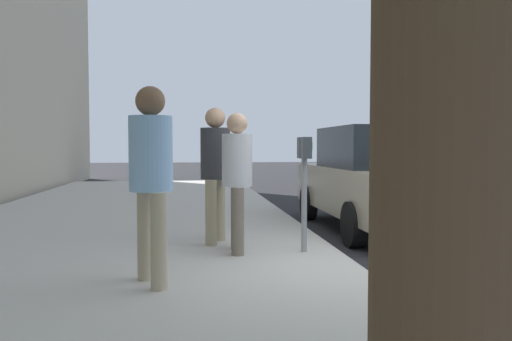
% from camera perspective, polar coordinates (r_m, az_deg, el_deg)
% --- Properties ---
extents(ground_plane, '(80.00, 80.00, 0.00)m').
position_cam_1_polar(ground_plane, '(6.14, 10.67, -11.03)').
color(ground_plane, '#232326').
rests_on(ground_plane, ground).
extents(sidewalk_slab, '(28.00, 6.00, 0.15)m').
position_cam_1_polar(sidewalk_slab, '(5.95, -18.54, -10.83)').
color(sidewalk_slab, '#B7B2A8').
rests_on(sidewalk_slab, ground_plane).
extents(parking_meter, '(0.36, 0.12, 1.41)m').
position_cam_1_polar(parking_meter, '(6.41, 5.29, 0.12)').
color(parking_meter, gray).
rests_on(parking_meter, sidewalk_slab).
extents(pedestrian_at_meter, '(0.52, 0.37, 1.70)m').
position_cam_1_polar(pedestrian_at_meter, '(6.37, -2.07, -0.09)').
color(pedestrian_at_meter, '#726656').
rests_on(pedestrian_at_meter, sidewalk_slab).
extents(pedestrian_bystander, '(0.52, 0.40, 1.86)m').
position_cam_1_polar(pedestrian_bystander, '(4.97, -11.39, 0.43)').
color(pedestrian_bystander, tan).
rests_on(pedestrian_bystander, sidewalk_slab).
extents(parking_officer, '(0.52, 0.39, 1.81)m').
position_cam_1_polar(parking_officer, '(7.01, -4.46, 0.84)').
color(parking_officer, tan).
rests_on(parking_officer, sidewalk_slab).
extents(parked_sedan_near, '(4.40, 1.98, 1.77)m').
position_cam_1_polar(parked_sedan_near, '(9.16, 13.21, -0.86)').
color(parked_sedan_near, gray).
rests_on(parked_sedan_near, ground_plane).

